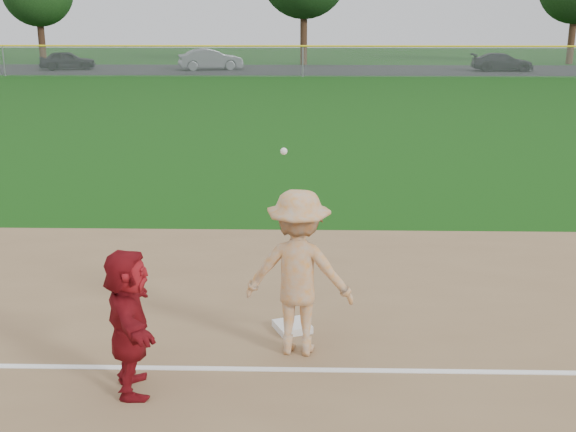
{
  "coord_description": "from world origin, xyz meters",
  "views": [
    {
      "loc": [
        0.26,
        -8.66,
        4.19
      ],
      "look_at": [
        0.0,
        1.5,
        1.3
      ],
      "focal_mm": 45.0,
      "sensor_mm": 36.0,
      "label": 1
    }
  ],
  "objects_px": {
    "car_right": "(502,62)",
    "car_mid": "(211,59)",
    "base_runner": "(129,322)",
    "first_base": "(292,327)",
    "car_left": "(67,60)"
  },
  "relations": [
    {
      "from": "car_left",
      "to": "car_mid",
      "type": "distance_m",
      "value": 10.68
    },
    {
      "from": "first_base",
      "to": "car_right",
      "type": "height_order",
      "value": "car_right"
    },
    {
      "from": "car_left",
      "to": "car_right",
      "type": "xyz_separation_m",
      "value": [
        31.98,
        -0.53,
        -0.04
      ]
    },
    {
      "from": "base_runner",
      "to": "first_base",
      "type": "bearing_deg",
      "value": -62.71
    },
    {
      "from": "first_base",
      "to": "car_left",
      "type": "bearing_deg",
      "value": 111.29
    },
    {
      "from": "base_runner",
      "to": "car_mid",
      "type": "xyz_separation_m",
      "value": [
        -5.15,
        46.9,
        -0.09
      ]
    },
    {
      "from": "car_left",
      "to": "car_right",
      "type": "relative_size",
      "value": 0.91
    },
    {
      "from": "first_base",
      "to": "car_mid",
      "type": "distance_m",
      "value": 45.78
    },
    {
      "from": "first_base",
      "to": "base_runner",
      "type": "relative_size",
      "value": 0.26
    },
    {
      "from": "car_left",
      "to": "car_mid",
      "type": "relative_size",
      "value": 0.86
    },
    {
      "from": "base_runner",
      "to": "car_left",
      "type": "height_order",
      "value": "base_runner"
    },
    {
      "from": "base_runner",
      "to": "car_right",
      "type": "bearing_deg",
      "value": -34.83
    },
    {
      "from": "first_base",
      "to": "car_left",
      "type": "distance_m",
      "value": 48.54
    },
    {
      "from": "car_right",
      "to": "car_mid",
      "type": "bearing_deg",
      "value": 91.41
    },
    {
      "from": "base_runner",
      "to": "car_right",
      "type": "relative_size",
      "value": 0.38
    }
  ]
}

